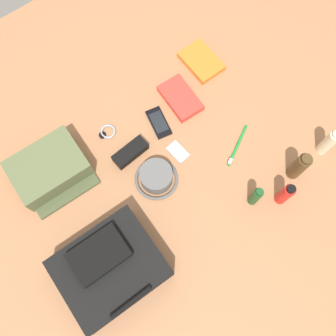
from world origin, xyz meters
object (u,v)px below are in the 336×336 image
Objects in this scene: media_player at (178,152)px; cell_phone at (159,123)px; bucket_hat at (156,177)px; wristwatch at (107,132)px; paperback_novel at (201,62)px; toothbrush at (237,147)px; lotion_bottle at (328,143)px; shampoo_bottle at (256,196)px; cologne_bottle at (299,166)px; sunscreen_spray at (285,194)px; travel_guidebook at (180,98)px; toiletry_pouch at (50,169)px; backpack at (110,268)px; sunglasses_case at (130,153)px.

cell_phone is at bearing -95.23° from media_player.
bucket_hat is 0.28m from wristwatch.
paperback_novel is at bearing -176.58° from wristwatch.
lotion_bottle is at bearing 141.82° from toothbrush.
shampoo_bottle is at bearing 130.32° from bucket_hat.
cologne_bottle is 0.12m from sunscreen_spray.
cologne_bottle is 0.59m from paperback_novel.
lotion_bottle is at bearing 121.52° from travel_guidebook.
shampoo_bottle is 0.22m from toothbrush.
toiletry_pouch is at bearing -26.59° from media_player.
backpack reaches higher than bucket_hat.
cologne_bottle reaches higher than paperback_novel.
bucket_hat reaches higher than wristwatch.
toiletry_pouch is 1.82× the size of sunscreen_spray.
paperback_novel is (0.13, -0.59, -0.06)m from lotion_bottle.
sunscreen_spray is 1.11× the size of shampoo_bottle.
backpack is 2.27× the size of sunscreen_spray.
paperback_novel is 1.04× the size of toothbrush.
sunscreen_spray is at bearing 109.04° from cell_phone.
cell_phone is at bearing 170.72° from toiletry_pouch.
cologne_bottle is at bearing 177.01° from shampoo_bottle.
shampoo_bottle is 0.49m from sunglasses_case.
cologne_bottle is at bearing 1.31° from lotion_bottle.
toiletry_pouch is 3.05× the size of media_player.
toiletry_pouch is at bearing -92.34° from backpack.
bucket_hat is 0.52m from cologne_bottle.
sunglasses_case is at bearing -58.53° from shampoo_bottle.
cologne_bottle is 0.89× the size of travel_guidebook.
toothbrush is 1.20× the size of sunglasses_case.
media_player is at bearing -163.24° from bucket_hat.
cologne_bottle is at bearing 143.34° from toiletry_pouch.
cologne_bottle reaches higher than shampoo_bottle.
sunglasses_case reaches higher than cell_phone.
lotion_bottle reaches higher than wristwatch.
toiletry_pouch is 3.82× the size of wristwatch.
paperback_novel is at bearing -146.32° from bucket_hat.
media_player is (0.15, 0.18, -0.01)m from travel_guidebook.
wristwatch is (0.37, -0.61, -0.07)m from sunscreen_spray.
wristwatch is (0.17, -0.23, 0.00)m from media_player.
travel_guidebook is at bearing -142.12° from bucket_hat.
toiletry_pouch is at bearing 3.42° from paperback_novel.
lotion_bottle is at bearing -178.69° from cologne_bottle.
bucket_hat is 0.47m from sunscreen_spray.
lotion_bottle is at bearing 138.34° from wristwatch.
backpack reaches higher than toothbrush.
backpack is at bearing -10.66° from shampoo_bottle.
paperback_novel reaches higher than toothbrush.
sunglasses_case is (-0.30, -0.32, -0.04)m from backpack.
shampoo_bottle is (0.35, -0.01, -0.01)m from lotion_bottle.
lotion_bottle reaches higher than sunglasses_case.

